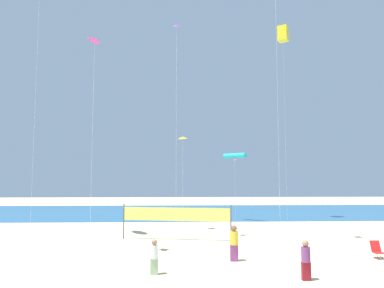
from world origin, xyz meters
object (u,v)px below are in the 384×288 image
at_px(beach_handbag, 355,256).
at_px(kite_yellow_diamond, 183,139).
at_px(beachgoer_plum_shirt, 306,259).
at_px(folding_beach_chair, 377,249).
at_px(volleyball_net, 176,216).
at_px(kite_violet_diamond, 177,34).
at_px(kite_cyan_tube, 235,156).
at_px(kite_magenta_diamond, 95,42).
at_px(beachgoer_white_shirt, 154,256).
at_px(kite_yellow_box, 283,34).
at_px(beachgoer_mustard_shirt, 234,242).

xyz_separation_m(beach_handbag, kite_yellow_diamond, (-8.95, 10.12, 7.21)).
height_order(beachgoer_plum_shirt, folding_beach_chair, beachgoer_plum_shirt).
bearing_deg(volleyball_net, beach_handbag, -31.91).
height_order(folding_beach_chair, kite_violet_diamond, kite_violet_diamond).
height_order(kite_cyan_tube, kite_yellow_diamond, kite_yellow_diamond).
relative_size(folding_beach_chair, beach_handbag, 2.70).
distance_m(folding_beach_chair, kite_magenta_diamond, 18.95).
bearing_deg(kite_cyan_tube, beachgoer_white_shirt, -109.26).
relative_size(beachgoer_plum_shirt, kite_yellow_diamond, 0.22).
xyz_separation_m(folding_beach_chair, kite_yellow_box, (0.30, 16.84, 18.48)).
xyz_separation_m(beachgoer_white_shirt, kite_cyan_tube, (6.50, 18.61, 5.47)).
relative_size(beachgoer_white_shirt, kite_yellow_diamond, 0.20).
bearing_deg(beach_handbag, kite_yellow_diamond, 131.52).
bearing_deg(kite_magenta_diamond, beachgoer_white_shirt, -44.95).
distance_m(beachgoer_white_shirt, volleyball_net, 8.74).
bearing_deg(volleyball_net, kite_yellow_diamond, 83.62).
xyz_separation_m(beachgoer_white_shirt, kite_magenta_diamond, (-3.66, 3.65, 10.99)).
bearing_deg(kite_magenta_diamond, folding_beach_chair, -3.39).
bearing_deg(beachgoer_white_shirt, kite_yellow_box, 175.60).
relative_size(beachgoer_mustard_shirt, beach_handbag, 5.46).
distance_m(beachgoer_plum_shirt, kite_yellow_box, 28.03).
bearing_deg(kite_yellow_box, beachgoer_plum_shirt, -104.72).
relative_size(beachgoer_mustard_shirt, volleyball_net, 0.24).
distance_m(beachgoer_mustard_shirt, folding_beach_chair, 7.63).
bearing_deg(kite_violet_diamond, beach_handbag, -30.13).
xyz_separation_m(beachgoer_white_shirt, volleyball_net, (0.91, 8.65, 0.82)).
bearing_deg(kite_magenta_diamond, kite_yellow_box, 45.88).
height_order(folding_beach_chair, beach_handbag, folding_beach_chair).
bearing_deg(beachgoer_plum_shirt, kite_cyan_tube, -37.54).
bearing_deg(beachgoer_plum_shirt, beach_handbag, -82.62).
bearing_deg(kite_yellow_box, beach_handbag, -94.97).
xyz_separation_m(beach_handbag, kite_magenta_diamond, (-13.99, 0.87, 11.67)).
distance_m(beachgoer_plum_shirt, beachgoer_mustard_shirt, 4.29).
bearing_deg(beachgoer_mustard_shirt, kite_cyan_tube, -26.97).
relative_size(kite_cyan_tube, kite_yellow_diamond, 0.87).
height_order(beachgoer_white_shirt, kite_cyan_tube, kite_cyan_tube).
distance_m(volleyball_net, kite_cyan_tube, 12.33).
bearing_deg(kite_violet_diamond, beachgoer_plum_shirt, -59.82).
bearing_deg(kite_magenta_diamond, kite_yellow_diamond, 61.40).
bearing_deg(volleyball_net, beachgoer_plum_shirt, -60.90).
distance_m(kite_magenta_diamond, kite_violet_diamond, 6.92).
relative_size(beachgoer_plum_shirt, folding_beach_chair, 1.84).
height_order(kite_magenta_diamond, kite_yellow_diamond, kite_magenta_diamond).
distance_m(beachgoer_white_shirt, kite_yellow_box, 29.19).
height_order(beachgoer_white_shirt, kite_yellow_box, kite_yellow_box).
bearing_deg(kite_yellow_box, kite_yellow_diamond, -147.26).
bearing_deg(folding_beach_chair, beach_handbag, 141.03).
height_order(volleyball_net, kite_magenta_diamond, kite_magenta_diamond).
relative_size(beachgoer_white_shirt, beachgoer_mustard_shirt, 0.84).
bearing_deg(kite_violet_diamond, volleyball_net, 87.23).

